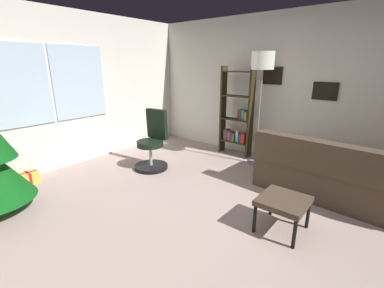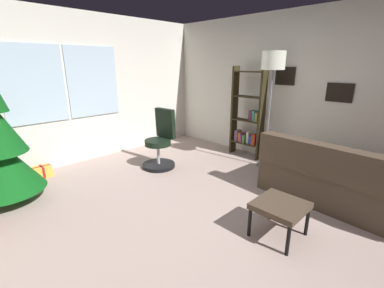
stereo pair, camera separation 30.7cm
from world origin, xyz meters
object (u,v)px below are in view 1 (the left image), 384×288
object	(u,v)px
footstool	(283,203)
couch	(349,176)
gift_box_gold	(28,178)
gift_box_green	(12,189)
floor_lamp	(262,69)
office_chair	(153,146)
bookshelf	(237,117)

from	to	relation	value
footstool	couch	bearing A→B (deg)	-16.77
gift_box_gold	gift_box_green	bearing A→B (deg)	-147.16
footstool	gift_box_green	bearing A→B (deg)	115.70
gift_box_gold	footstool	bearing A→B (deg)	-69.42
gift_box_gold	floor_lamp	world-z (taller)	floor_lamp
gift_box_gold	floor_lamp	size ratio (longest dim) A/B	0.14
gift_box_green	office_chair	size ratio (longest dim) A/B	0.37
office_chair	gift_box_gold	bearing A→B (deg)	148.91
gift_box_gold	floor_lamp	distance (m)	3.98
couch	gift_box_green	xyz separation A→B (m)	(-2.85, 3.57, -0.22)
office_chair	floor_lamp	bearing A→B (deg)	-45.08
gift_box_green	floor_lamp	size ratio (longest dim) A/B	0.19
couch	bookshelf	xyz separation A→B (m)	(0.55, 2.05, 0.45)
gift_box_green	gift_box_gold	xyz separation A→B (m)	(0.27, 0.17, 0.02)
footstool	floor_lamp	size ratio (longest dim) A/B	0.26
gift_box_gold	bookshelf	distance (m)	3.62
couch	office_chair	size ratio (longest dim) A/B	2.07
footstool	gift_box_green	size ratio (longest dim) A/B	1.33
footstool	bookshelf	xyz separation A→B (m)	(1.87, 1.65, 0.41)
couch	bookshelf	size ratio (longest dim) A/B	1.23
gift_box_green	gift_box_gold	size ratio (longest dim) A/B	1.37
gift_box_green	gift_box_gold	distance (m)	0.32
footstool	office_chair	distance (m)	2.41
gift_box_green	bookshelf	distance (m)	3.78
office_chair	floor_lamp	xyz separation A→B (m)	(1.28, -1.28, 1.25)
couch	gift_box_gold	world-z (taller)	couch
footstool	office_chair	world-z (taller)	office_chair
couch	office_chair	distance (m)	2.94
couch	floor_lamp	distance (m)	2.03
gift_box_green	couch	bearing A→B (deg)	-51.45
gift_box_gold	office_chair	xyz separation A→B (m)	(1.61, -0.97, 0.30)
footstool	bookshelf	distance (m)	2.53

